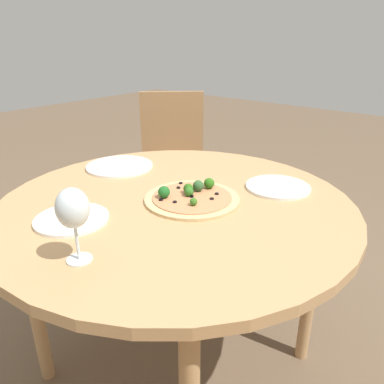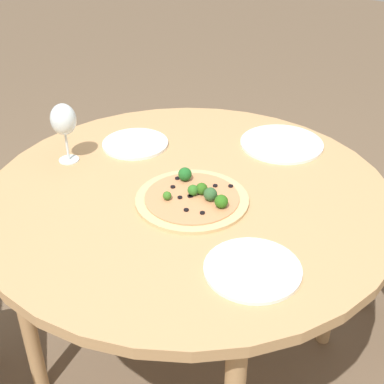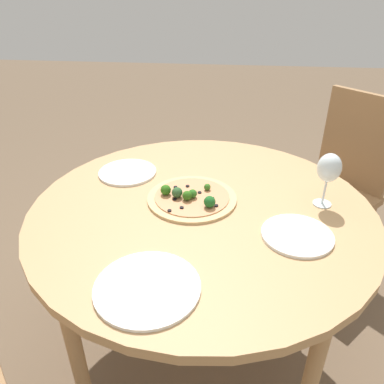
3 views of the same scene
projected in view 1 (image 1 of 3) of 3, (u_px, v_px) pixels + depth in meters
The scene contains 8 objects.
ground_plane at pixel (178, 365), 1.55m from camera, with size 12.00×12.00×0.00m, color brown.
dining_table at pixel (176, 218), 1.29m from camera, with size 1.19×1.19×0.75m.
chair at pixel (173, 169), 2.27m from camera, with size 0.57×0.57×0.95m.
pizza at pixel (192, 197), 1.26m from camera, with size 0.32×0.32×0.05m.
wine_glass at pixel (73, 210), 0.87m from camera, with size 0.08×0.08×0.19m.
plate_near at pixel (120, 166), 1.57m from camera, with size 0.28×0.28×0.01m.
plate_far at pixel (72, 219), 1.12m from camera, with size 0.22×0.22×0.01m.
plate_side at pixel (278, 187), 1.36m from camera, with size 0.23×0.23×0.01m.
Camera 1 is at (-0.85, -0.77, 1.26)m, focal length 35.00 mm.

